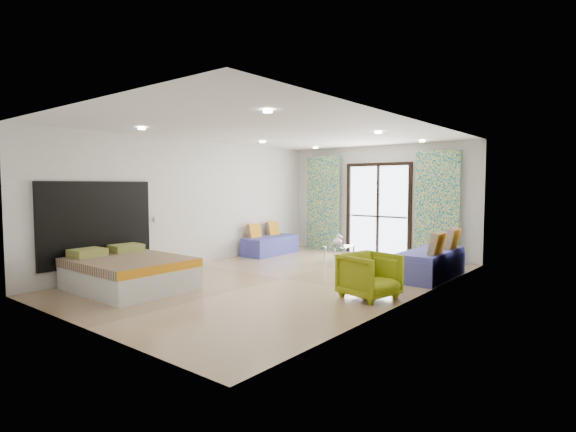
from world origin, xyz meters
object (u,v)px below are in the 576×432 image
Objects in this scene: bed at (129,273)px; daybed_right at (431,262)px; coffee_table at (340,247)px; armchair at (370,273)px; daybed_left at (270,244)px.

daybed_right is (3.59, 4.07, 0.01)m from bed.
coffee_table is 0.84× the size of armchair.
bed reaches higher than coffee_table.
coffee_table is (1.96, 0.13, 0.08)m from daybed_left.
armchair reaches higher than coffee_table.
daybed_right reaches higher than armchair.
bed is 1.17× the size of daybed_left.
daybed_left is 2.13× the size of armchair.
daybed_right is at bearing 48.54° from bed.
daybed_right reaches higher than daybed_left.
daybed_left is 4.69m from armchair.
daybed_left reaches higher than armchair.
daybed_right reaches higher than coffee_table.
bed is 1.01× the size of daybed_right.
bed is at bearing -106.58° from coffee_table.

